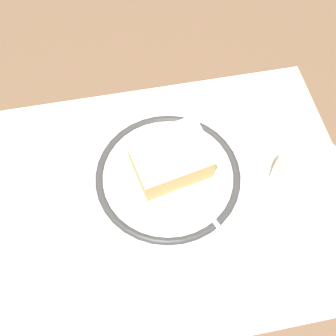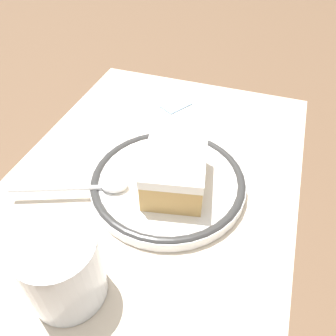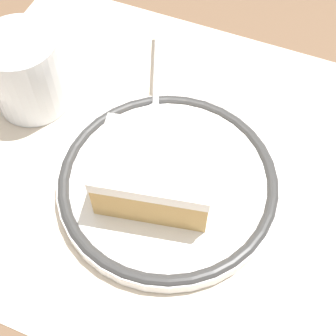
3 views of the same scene
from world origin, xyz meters
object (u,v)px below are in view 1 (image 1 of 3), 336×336
(cup, at_px, (301,177))
(plate, at_px, (168,177))
(sugar_packet, at_px, (32,236))
(cake_slice, at_px, (171,158))
(spoon, at_px, (216,222))

(cup, bearing_deg, plate, 164.60)
(plate, relative_size, sugar_packet, 4.02)
(cup, bearing_deg, sugar_packet, -179.56)
(plate, xyz_separation_m, cake_slice, (0.01, 0.01, 0.03))
(sugar_packet, bearing_deg, spoon, -7.61)
(plate, bearing_deg, sugar_packet, -165.37)
(cake_slice, xyz_separation_m, cup, (0.16, -0.06, -0.00))
(plate, distance_m, spoon, 0.09)
(spoon, relative_size, cup, 1.79)
(spoon, bearing_deg, cake_slice, 113.83)
(cake_slice, distance_m, spoon, 0.10)
(cup, xyz_separation_m, sugar_packet, (-0.36, -0.00, -0.03))
(plate, height_order, sugar_packet, plate)
(cake_slice, relative_size, spoon, 0.78)
(plate, bearing_deg, spoon, -60.08)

